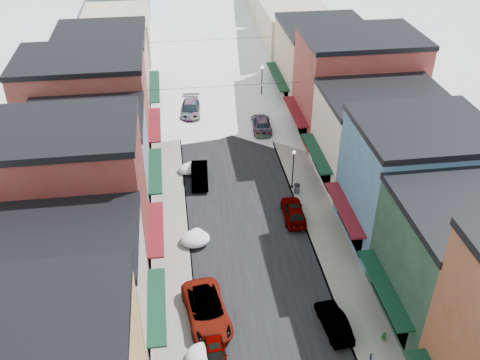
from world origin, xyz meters
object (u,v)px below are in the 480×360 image
object	(u,v)px
car_silver_sedan	(215,353)
streetlamp_near	(293,164)
trash_can	(297,189)
car_dark_hatch	(200,175)
car_green_sedan	(334,322)
car_white_suv	(207,310)

from	to	relation	value
car_silver_sedan	streetlamp_near	distance (m)	21.07
car_silver_sedan	trash_can	distance (m)	20.11
car_dark_hatch	trash_can	xyz separation A→B (m)	(8.92, -3.47, -0.12)
car_dark_hatch	trash_can	bearing A→B (deg)	-17.87
car_silver_sedan	trash_can	bearing A→B (deg)	60.01
trash_can	car_silver_sedan	bearing A→B (deg)	-118.18
trash_can	streetlamp_near	world-z (taller)	streetlamp_near
car_dark_hatch	car_green_sedan	world-z (taller)	car_dark_hatch
car_white_suv	car_dark_hatch	world-z (taller)	car_white_suv
car_green_sedan	trash_can	size ratio (longest dim) A/B	4.25
car_white_suv	streetlamp_near	bearing A→B (deg)	50.31
car_dark_hatch	car_white_suv	bearing A→B (deg)	-89.22
car_white_suv	trash_can	xyz separation A→B (m)	(9.72, 14.17, -0.19)
car_silver_sedan	car_white_suv	bearing A→B (deg)	91.77
car_silver_sedan	streetlamp_near	size ratio (longest dim) A/B	0.96
trash_can	car_dark_hatch	bearing A→B (deg)	158.75
car_dark_hatch	car_green_sedan	xyz separation A→B (m)	(7.80, -19.72, -0.08)
car_silver_sedan	car_green_sedan	xyz separation A→B (m)	(8.38, 1.48, 0.01)
car_green_sedan	streetlamp_near	distance (m)	17.47
car_dark_hatch	streetlamp_near	xyz separation A→B (m)	(8.70, -2.39, 1.94)
car_green_sedan	trash_can	bearing A→B (deg)	-99.33
car_green_sedan	streetlamp_near	bearing A→B (deg)	-98.35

